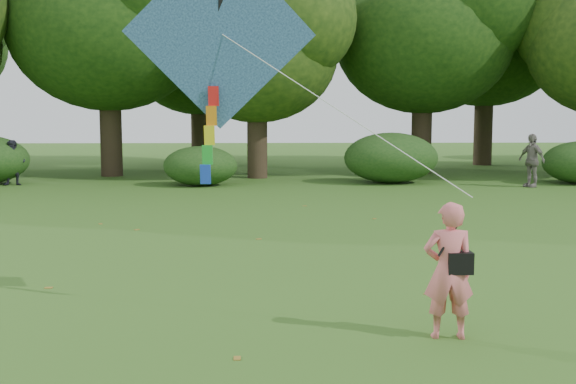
{
  "coord_description": "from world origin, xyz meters",
  "views": [
    {
      "loc": [
        -1.55,
        -8.76,
        2.74
      ],
      "look_at": [
        -1.26,
        2.0,
        1.5
      ],
      "focal_mm": 45.0,
      "sensor_mm": 36.0,
      "label": 1
    }
  ],
  "objects_px": {
    "bystander_left": "(14,163)",
    "flying_kite": "(220,36)",
    "man_kite_flyer": "(449,270)",
    "bystander_right": "(531,160)"
  },
  "relations": [
    {
      "from": "man_kite_flyer",
      "to": "bystander_right",
      "type": "distance_m",
      "value": 18.15
    },
    {
      "from": "bystander_right",
      "to": "bystander_left",
      "type": "bearing_deg",
      "value": -122.21
    },
    {
      "from": "bystander_left",
      "to": "flying_kite",
      "type": "xyz_separation_m",
      "value": [
        8.54,
        -16.5,
        2.87
      ]
    },
    {
      "from": "bystander_left",
      "to": "bystander_right",
      "type": "height_order",
      "value": "bystander_right"
    },
    {
      "from": "man_kite_flyer",
      "to": "bystander_left",
      "type": "relative_size",
      "value": 1.01
    },
    {
      "from": "man_kite_flyer",
      "to": "flying_kite",
      "type": "xyz_separation_m",
      "value": [
        -2.77,
        1.24,
        2.86
      ]
    },
    {
      "from": "bystander_left",
      "to": "bystander_right",
      "type": "xyz_separation_m",
      "value": [
        18.41,
        -1.05,
        0.12
      ]
    },
    {
      "from": "bystander_left",
      "to": "bystander_right",
      "type": "relative_size",
      "value": 0.87
    },
    {
      "from": "bystander_left",
      "to": "flying_kite",
      "type": "bearing_deg",
      "value": -73.11
    },
    {
      "from": "bystander_right",
      "to": "man_kite_flyer",
      "type": "bearing_deg",
      "value": -52.01
    }
  ]
}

